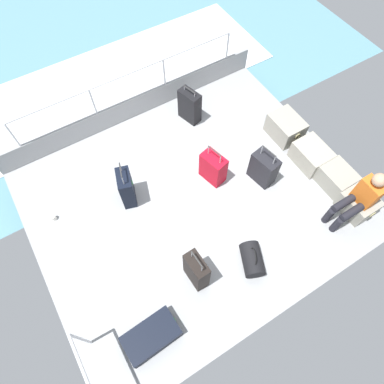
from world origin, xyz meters
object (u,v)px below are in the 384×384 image
(suitcase_4, at_px, (213,168))
(suitcase_5, at_px, (190,106))
(duffel_bag, at_px, (252,259))
(suitcase_2, at_px, (151,336))
(suitcase_3, at_px, (263,168))
(cargo_crate_2, at_px, (336,178))
(cargo_crate_0, at_px, (285,127))
(suitcase_1, at_px, (127,188))
(passenger_seated, at_px, (360,198))
(suitcase_0, at_px, (196,271))
(cargo_crate_3, at_px, (358,204))
(cargo_crate_1, at_px, (311,155))
(paper_cup, at_px, (54,217))

(suitcase_4, relative_size, suitcase_5, 1.04)
(duffel_bag, bearing_deg, suitcase_4, 168.10)
(suitcase_2, xyz_separation_m, suitcase_3, (-1.28, 2.81, 0.19))
(cargo_crate_2, xyz_separation_m, suitcase_3, (-0.74, -0.99, 0.11))
(cargo_crate_0, relative_size, suitcase_4, 0.84)
(suitcase_1, distance_m, suitcase_3, 2.27)
(cargo_crate_0, height_order, suitcase_4, suitcase_4)
(suitcase_5, relative_size, duffel_bag, 1.31)
(passenger_seated, height_order, duffel_bag, passenger_seated)
(suitcase_1, bearing_deg, suitcase_0, 8.17)
(suitcase_3, bearing_deg, cargo_crate_3, 36.50)
(cargo_crate_0, xyz_separation_m, cargo_crate_3, (1.82, 0.02, -0.02))
(suitcase_5, bearing_deg, passenger_seated, 19.94)
(suitcase_4, bearing_deg, cargo_crate_2, 54.92)
(cargo_crate_1, relative_size, suitcase_0, 0.74)
(cargo_crate_3, bearing_deg, suitcase_1, -124.44)
(suitcase_0, distance_m, suitcase_5, 3.10)
(suitcase_1, relative_size, suitcase_5, 1.18)
(suitcase_2, distance_m, suitcase_3, 3.10)
(passenger_seated, bearing_deg, suitcase_2, -89.98)
(suitcase_2, bearing_deg, cargo_crate_1, 106.58)
(suitcase_0, xyz_separation_m, suitcase_4, (-1.35, 1.16, -0.06))
(paper_cup, bearing_deg, duffel_bag, 45.52)
(passenger_seated, bearing_deg, paper_cup, -120.26)
(cargo_crate_1, xyz_separation_m, suitcase_0, (0.73, -2.80, 0.16))
(suitcase_1, bearing_deg, passenger_seated, 53.94)
(suitcase_2, height_order, suitcase_4, suitcase_4)
(cargo_crate_0, xyz_separation_m, duffel_bag, (1.68, -1.97, -0.05))
(suitcase_2, relative_size, suitcase_5, 1.03)
(passenger_seated, distance_m, suitcase_5, 3.28)
(passenger_seated, height_order, suitcase_2, passenger_seated)
(suitcase_0, bearing_deg, suitcase_2, -67.84)
(cargo_crate_1, distance_m, passenger_seated, 1.18)
(cargo_crate_2, distance_m, passenger_seated, 0.69)
(cargo_crate_3, relative_size, suitcase_0, 0.63)
(paper_cup, bearing_deg, suitcase_3, 71.57)
(cargo_crate_1, bearing_deg, passenger_seated, -8.23)
(suitcase_1, bearing_deg, suitcase_5, 119.04)
(paper_cup, bearing_deg, suitcase_2, 12.23)
(suitcase_3, distance_m, paper_cup, 3.52)
(cargo_crate_0, relative_size, duffel_bag, 1.14)
(suitcase_0, height_order, suitcase_3, suitcase_0)
(passenger_seated, relative_size, suitcase_1, 1.21)
(suitcase_0, bearing_deg, paper_cup, -143.92)
(cargo_crate_2, xyz_separation_m, suitcase_1, (-1.56, -3.10, 0.16))
(suitcase_2, bearing_deg, suitcase_5, 141.36)
(suitcase_2, bearing_deg, cargo_crate_0, 116.00)
(cargo_crate_2, xyz_separation_m, duffel_bag, (0.40, -2.03, -0.03))
(cargo_crate_0, relative_size, suitcase_2, 0.84)
(cargo_crate_0, bearing_deg, paper_cup, -97.61)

